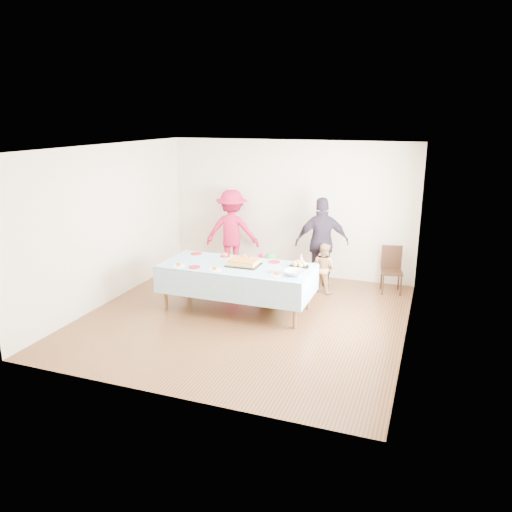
# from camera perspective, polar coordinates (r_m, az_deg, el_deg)

# --- Properties ---
(ground) EXTENTS (5.00, 5.00, 0.00)m
(ground) POSITION_cam_1_polar(r_m,az_deg,el_deg) (8.15, -1.29, -6.99)
(ground) COLOR #482C14
(ground) RESTS_ON ground
(room_walls) EXTENTS (5.04, 5.04, 2.72)m
(room_walls) POSITION_cam_1_polar(r_m,az_deg,el_deg) (7.63, -0.98, 5.32)
(room_walls) COLOR beige
(room_walls) RESTS_ON ground
(party_table) EXTENTS (2.50, 1.10, 0.78)m
(party_table) POSITION_cam_1_polar(r_m,az_deg,el_deg) (8.23, -2.21, -1.42)
(party_table) COLOR brown
(party_table) RESTS_ON ground
(birthday_cake) EXTENTS (0.53, 0.41, 0.09)m
(birthday_cake) POSITION_cam_1_polar(r_m,az_deg,el_deg) (8.18, -1.43, -0.77)
(birthday_cake) COLOR black
(birthday_cake) RESTS_ON party_table
(rolls_tray) EXTENTS (0.33, 0.33, 0.10)m
(rolls_tray) POSITION_cam_1_polar(r_m,az_deg,el_deg) (8.12, 4.93, -0.99)
(rolls_tray) COLOR black
(rolls_tray) RESTS_ON party_table
(punch_bowl) EXTENTS (0.32, 0.32, 0.08)m
(punch_bowl) POSITION_cam_1_polar(r_m,az_deg,el_deg) (7.71, 4.43, -1.91)
(punch_bowl) COLOR silver
(punch_bowl) RESTS_ON party_table
(party_hat) EXTENTS (0.10, 0.10, 0.18)m
(party_hat) POSITION_cam_1_polar(r_m,az_deg,el_deg) (8.31, 5.18, -0.27)
(party_hat) COLOR white
(party_hat) RESTS_ON party_table
(fork_pile) EXTENTS (0.24, 0.18, 0.07)m
(fork_pile) POSITION_cam_1_polar(r_m,az_deg,el_deg) (7.82, 2.17, -1.66)
(fork_pile) COLOR white
(fork_pile) RESTS_ON party_table
(plate_red_far_a) EXTENTS (0.19, 0.19, 0.01)m
(plate_red_far_a) POSITION_cam_1_polar(r_m,az_deg,el_deg) (8.92, -6.86, 0.27)
(plate_red_far_a) COLOR #B80D18
(plate_red_far_a) RESTS_ON party_table
(plate_red_far_b) EXTENTS (0.18, 0.18, 0.01)m
(plate_red_far_b) POSITION_cam_1_polar(r_m,az_deg,el_deg) (8.72, -3.53, -0.01)
(plate_red_far_b) COLOR #B80D18
(plate_red_far_b) RESTS_ON party_table
(plate_red_far_c) EXTENTS (0.19, 0.19, 0.01)m
(plate_red_far_c) POSITION_cam_1_polar(r_m,az_deg,el_deg) (8.62, -1.34, -0.17)
(plate_red_far_c) COLOR #B80D18
(plate_red_far_c) RESTS_ON party_table
(plate_red_far_d) EXTENTS (0.20, 0.20, 0.01)m
(plate_red_far_d) POSITION_cam_1_polar(r_m,az_deg,el_deg) (8.37, 2.12, -0.67)
(plate_red_far_d) COLOR #B80D18
(plate_red_far_d) RESTS_ON party_table
(plate_red_near) EXTENTS (0.20, 0.20, 0.01)m
(plate_red_near) POSITION_cam_1_polar(r_m,az_deg,el_deg) (8.14, -7.05, -1.26)
(plate_red_near) COLOR #B80D18
(plate_red_near) RESTS_ON party_table
(plate_white_left) EXTENTS (0.22, 0.22, 0.01)m
(plate_white_left) POSITION_cam_1_polar(r_m,az_deg,el_deg) (8.24, -8.81, -1.12)
(plate_white_left) COLOR white
(plate_white_left) RESTS_ON party_table
(plate_white_mid) EXTENTS (0.20, 0.20, 0.01)m
(plate_white_mid) POSITION_cam_1_polar(r_m,az_deg,el_deg) (7.96, -4.73, -1.59)
(plate_white_mid) COLOR white
(plate_white_mid) RESTS_ON party_table
(plate_white_right) EXTENTS (0.21, 0.21, 0.01)m
(plate_white_right) POSITION_cam_1_polar(r_m,az_deg,el_deg) (7.69, 2.31, -2.18)
(plate_white_right) COLOR white
(plate_white_right) RESTS_ON party_table
(dining_chair) EXTENTS (0.44, 0.44, 0.85)m
(dining_chair) POSITION_cam_1_polar(r_m,az_deg,el_deg) (9.49, 15.23, -1.18)
(dining_chair) COLOR black
(dining_chair) RESTS_ON ground
(toddler_left) EXTENTS (0.30, 0.21, 0.77)m
(toddler_left) POSITION_cam_1_polar(r_m,az_deg,el_deg) (9.09, 0.69, -1.94)
(toddler_left) COLOR #C91956
(toddler_left) RESTS_ON ground
(toddler_mid) EXTENTS (0.42, 0.27, 0.85)m
(toddler_mid) POSITION_cam_1_polar(r_m,az_deg,el_deg) (8.76, 1.61, -2.37)
(toddler_mid) COLOR #28792F
(toddler_mid) RESTS_ON ground
(toddler_right) EXTENTS (0.55, 0.49, 0.92)m
(toddler_right) POSITION_cam_1_polar(r_m,az_deg,el_deg) (9.22, 7.72, -1.33)
(toddler_right) COLOR tan
(toddler_right) RESTS_ON ground
(adult_left) EXTENTS (1.20, 0.83, 1.71)m
(adult_left) POSITION_cam_1_polar(r_m,az_deg,el_deg) (10.24, -2.76, 2.81)
(adult_left) COLOR #B5163E
(adult_left) RESTS_ON ground
(adult_right) EXTENTS (1.09, 0.74, 1.71)m
(adult_right) POSITION_cam_1_polar(r_m,az_deg,el_deg) (9.41, 7.55, 1.51)
(adult_right) COLOR #2E2533
(adult_right) RESTS_ON ground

